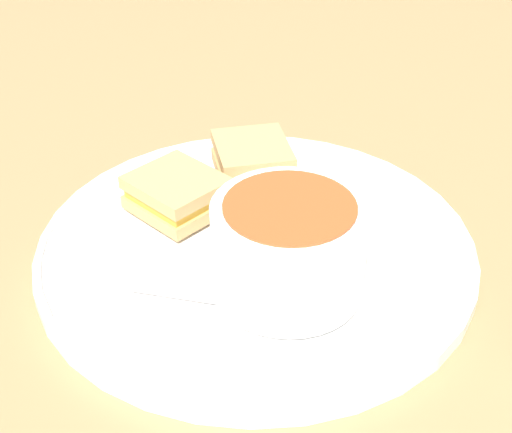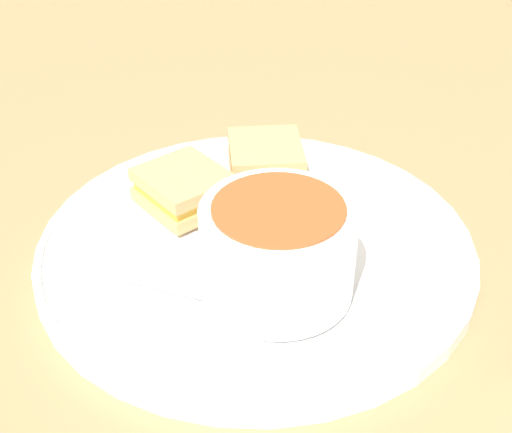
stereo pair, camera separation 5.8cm
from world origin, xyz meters
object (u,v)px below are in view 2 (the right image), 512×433
object	(u,v)px
spoon	(236,302)
sandwich_half_near	(266,159)
soup_bowl	(278,249)
sandwich_half_far	(184,188)

from	to	relation	value
spoon	sandwich_half_near	size ratio (longest dim) A/B	1.01
soup_bowl	sandwich_half_near	distance (m)	0.17
sandwich_half_near	soup_bowl	bearing A→B (deg)	156.64
spoon	sandwich_half_far	size ratio (longest dim) A/B	1.07
spoon	sandwich_half_far	xyz separation A→B (m)	(0.14, -0.02, 0.01)
soup_bowl	sandwich_half_far	bearing A→B (deg)	8.40
soup_bowl	sandwich_half_near	xyz separation A→B (m)	(0.15, -0.07, -0.02)
soup_bowl	spoon	bearing A→B (deg)	96.72
spoon	sandwich_half_near	xyz separation A→B (m)	(0.16, -0.10, 0.01)
sandwich_half_near	spoon	bearing A→B (deg)	147.13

